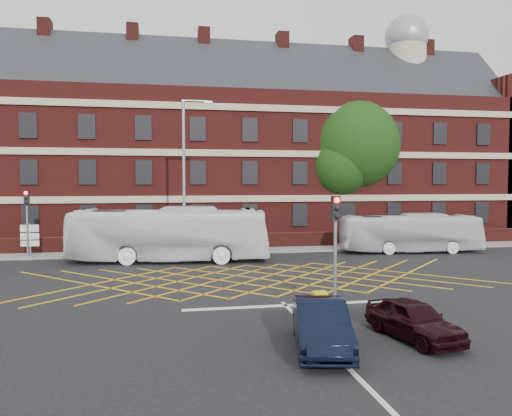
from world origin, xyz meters
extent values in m
plane|color=black|center=(0.00, 0.00, 0.00)|extent=(120.00, 120.00, 0.00)
cube|color=#531715|center=(0.00, 22.00, 6.00)|extent=(50.00, 12.00, 12.00)
cube|color=black|center=(0.00, 22.00, 12.00)|extent=(51.00, 10.61, 10.61)
cube|color=#B7A88C|center=(0.00, 15.92, 7.00)|extent=(50.00, 0.18, 0.50)
cube|color=black|center=(0.00, 15.94, 5.50)|extent=(1.20, 0.14, 1.80)
cube|color=#471712|center=(-7.00, 22.00, 16.50)|extent=(1.00, 1.40, 3.20)
cylinder|color=#B7A88C|center=(18.00, 22.00, 15.00)|extent=(3.60, 3.60, 6.00)
sphere|color=gray|center=(18.00, 22.00, 18.40)|extent=(4.00, 4.00, 4.00)
cube|color=#471712|center=(0.00, 13.00, 0.55)|extent=(56.00, 0.50, 1.10)
cube|color=slate|center=(0.00, 12.00, 0.06)|extent=(60.00, 3.00, 0.12)
cube|color=#CC990C|center=(0.00, 2.00, 0.01)|extent=(8.22, 8.22, 0.02)
cube|color=silver|center=(0.00, -3.50, 0.01)|extent=(8.00, 0.30, 0.02)
cube|color=silver|center=(0.00, -10.00, 0.01)|extent=(0.15, 14.00, 0.02)
imported|color=white|center=(-4.26, 8.20, 1.65)|extent=(12.13, 4.31, 3.31)
imported|color=silver|center=(11.92, 9.19, 1.32)|extent=(9.68, 3.23, 2.65)
imported|color=black|center=(-0.21, -8.52, 0.69)|extent=(2.29, 4.40, 1.38)
imported|color=black|center=(2.84, -8.21, 0.61)|extent=(2.09, 3.77, 1.21)
cylinder|color=black|center=(11.09, 17.79, 3.15)|extent=(0.90, 0.90, 6.30)
sphere|color=black|center=(11.09, 17.79, 7.86)|extent=(7.83, 7.83, 7.83)
sphere|color=black|center=(9.59, 16.99, 6.10)|extent=(5.09, 5.09, 5.09)
sphere|color=black|center=(12.59, 18.59, 6.50)|extent=(4.70, 4.70, 4.70)
cube|color=slate|center=(1.73, -4.27, 0.10)|extent=(0.70, 0.70, 0.20)
cylinder|color=gray|center=(1.73, -4.27, 1.75)|extent=(0.12, 0.12, 3.50)
cube|color=black|center=(1.73, -4.27, 3.80)|extent=(0.30, 0.25, 0.95)
sphere|color=#FF0C05|center=(1.73, -4.41, 4.12)|extent=(0.20, 0.20, 0.20)
cube|color=slate|center=(-12.90, 10.73, 0.10)|extent=(0.70, 0.70, 0.20)
cylinder|color=gray|center=(-12.90, 10.73, 1.75)|extent=(0.12, 0.12, 3.50)
cube|color=black|center=(-12.90, 10.73, 3.80)|extent=(0.30, 0.25, 0.95)
sphere|color=#FF0C05|center=(-12.90, 10.59, 4.12)|extent=(0.20, 0.20, 0.20)
cube|color=slate|center=(-3.37, 8.55, 0.10)|extent=(1.00, 1.00, 0.20)
cylinder|color=gray|center=(-3.37, 8.55, 4.85)|extent=(0.18, 0.18, 9.70)
cylinder|color=gray|center=(-2.67, 8.55, 9.70)|extent=(1.60, 0.12, 0.12)
cube|color=gray|center=(-1.87, 8.55, 9.65)|extent=(0.50, 0.20, 0.12)
cylinder|color=gray|center=(-12.84, 11.12, 1.10)|extent=(0.10, 0.10, 2.20)
cube|color=silver|center=(-12.84, 11.04, 1.90)|extent=(1.10, 0.06, 0.45)
cube|color=silver|center=(-12.84, 11.04, 1.40)|extent=(1.10, 0.06, 0.40)
cube|color=silver|center=(-12.84, 11.04, 0.95)|extent=(1.10, 0.06, 0.35)
cube|color=#DEBD0D|center=(0.74, -5.48, 0.48)|extent=(0.50, 0.37, 0.95)
camera|label=1|loc=(-4.66, -22.05, 4.80)|focal=35.00mm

